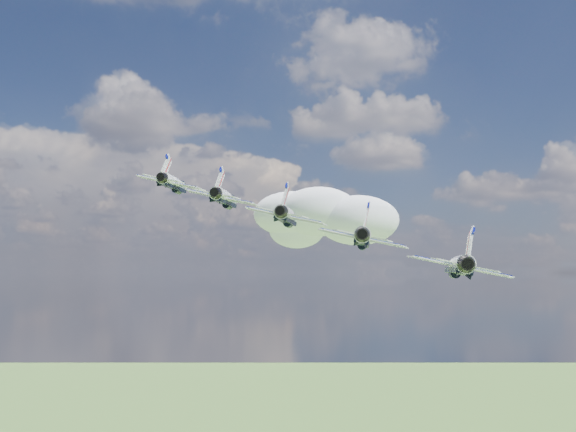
{
  "coord_description": "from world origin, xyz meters",
  "views": [
    {
      "loc": [
        16.72,
        -77.06,
        139.62
      ],
      "look_at": [
        18.61,
        0.87,
        146.56
      ],
      "focal_mm": 40.0,
      "sensor_mm": 36.0,
      "label": 1
    }
  ],
  "objects_px": {
    "jet_4": "(458,265)",
    "jet_2": "(288,216)",
    "jet_3": "(363,238)",
    "jet_0": "(175,184)",
    "jet_1": "(226,198)"
  },
  "relations": [
    {
      "from": "jet_4",
      "to": "jet_3",
      "type": "bearing_deg",
      "value": 144.78
    },
    {
      "from": "jet_1",
      "to": "jet_4",
      "type": "distance_m",
      "value": 35.14
    },
    {
      "from": "jet_1",
      "to": "jet_4",
      "type": "height_order",
      "value": "jet_1"
    },
    {
      "from": "jet_4",
      "to": "jet_2",
      "type": "bearing_deg",
      "value": 144.78
    },
    {
      "from": "jet_1",
      "to": "jet_3",
      "type": "bearing_deg",
      "value": -35.22
    },
    {
      "from": "jet_0",
      "to": "jet_3",
      "type": "relative_size",
      "value": 1.0
    },
    {
      "from": "jet_1",
      "to": "jet_4",
      "type": "xyz_separation_m",
      "value": [
        24.29,
        -23.66,
        -9.24
      ]
    },
    {
      "from": "jet_3",
      "to": "jet_4",
      "type": "height_order",
      "value": "jet_3"
    },
    {
      "from": "jet_0",
      "to": "jet_2",
      "type": "xyz_separation_m",
      "value": [
        16.19,
        -15.77,
        -6.16
      ]
    },
    {
      "from": "jet_4",
      "to": "jet_0",
      "type": "bearing_deg",
      "value": 144.78
    },
    {
      "from": "jet_0",
      "to": "jet_4",
      "type": "distance_m",
      "value": 46.86
    },
    {
      "from": "jet_2",
      "to": "jet_4",
      "type": "height_order",
      "value": "jet_2"
    },
    {
      "from": "jet_1",
      "to": "jet_2",
      "type": "height_order",
      "value": "jet_1"
    },
    {
      "from": "jet_3",
      "to": "jet_2",
      "type": "bearing_deg",
      "value": 144.78
    },
    {
      "from": "jet_0",
      "to": "jet_2",
      "type": "distance_m",
      "value": 23.43
    }
  ]
}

